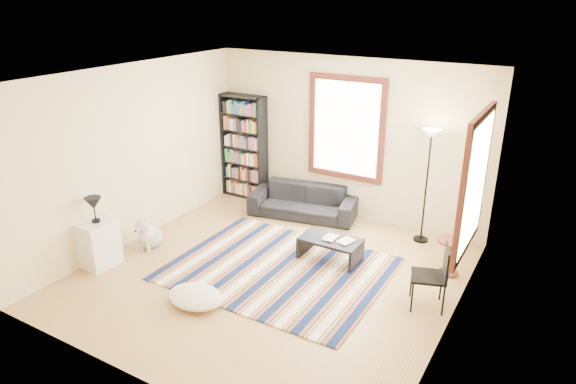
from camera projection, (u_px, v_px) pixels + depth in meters
The scene contains 21 objects.
floor at pixel (270, 277), 7.39m from camera, with size 5.00×5.00×0.10m, color #A67D4C.
ceiling at pixel (268, 73), 6.32m from camera, with size 5.00×5.00×0.10m, color white.
wall_back at pixel (348, 139), 8.90m from camera, with size 5.00×0.10×2.80m, color beige.
wall_front at pixel (124, 265), 4.81m from camera, with size 5.00×0.10×2.80m, color beige.
wall_left at pixel (132, 154), 8.05m from camera, with size 0.10×5.00×2.80m, color beige.
wall_right at pixel (464, 224), 5.66m from camera, with size 0.10×5.00×2.80m, color beige.
window_back at pixel (346, 128), 8.77m from camera, with size 1.20×0.06×1.60m, color white.
window_right at pixel (475, 184), 6.26m from camera, with size 0.06×1.20×1.60m, color white.
rug at pixel (278, 269), 7.50m from camera, with size 3.04×2.43×0.02m, color #0B1A3B.
sofa at pixel (303, 201), 9.19m from camera, with size 0.74×1.90×0.55m, color black.
bookshelf at pixel (244, 147), 9.82m from camera, with size 0.90×0.30×2.00m, color black.
coffee_table at pixel (330, 249), 7.69m from camera, with size 0.90×0.50×0.36m, color black.
book_a at pixel (325, 236), 7.67m from camera, with size 0.19×0.25×0.02m, color beige.
book_b at pixel (341, 239), 7.59m from camera, with size 0.19×0.25×0.02m, color beige.
floor_cushion at pixel (196, 297), 6.65m from camera, with size 0.78×0.58×0.19m, color beige.
floor_lamp at pixel (426, 187), 8.03m from camera, with size 0.30×0.30×1.86m, color black, non-canonical shape.
side_table at pixel (450, 257), 7.29m from camera, with size 0.40×0.40×0.54m, color #4B1B12.
folding_chair at pixel (428, 277), 6.48m from camera, with size 0.42×0.40×0.86m, color black.
white_cabinet at pixel (99, 244), 7.49m from camera, with size 0.38×0.50×0.70m, color silver.
table_lamp at pixel (94, 210), 7.29m from camera, with size 0.24×0.24×0.38m, color black, non-canonical shape.
dog at pixel (150, 231), 8.06m from camera, with size 0.39×0.54×0.54m, color silver, non-canonical shape.
Camera 1 is at (3.46, -5.41, 3.81)m, focal length 32.00 mm.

